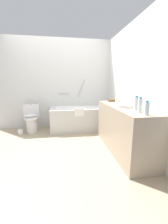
% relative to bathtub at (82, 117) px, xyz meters
% --- Properties ---
extents(ground_plane, '(3.96, 3.96, 0.00)m').
position_rel_bathtub_xyz_m(ground_plane, '(-0.62, -0.91, -0.32)').
color(ground_plane, tan).
extents(wall_back_tiled, '(3.36, 0.10, 2.38)m').
position_rel_bathtub_xyz_m(wall_back_tiled, '(-0.62, 0.40, 0.87)').
color(wall_back_tiled, silver).
rests_on(wall_back_tiled, ground_plane).
extents(wall_right_mirror, '(0.10, 2.93, 2.38)m').
position_rel_bathtub_xyz_m(wall_right_mirror, '(0.90, -0.91, 0.87)').
color(wall_right_mirror, silver).
rests_on(wall_right_mirror, ground_plane).
extents(bathtub, '(1.62, 0.71, 1.32)m').
position_rel_bathtub_xyz_m(bathtub, '(0.00, 0.00, 0.00)').
color(bathtub, silver).
rests_on(bathtub, ground_plane).
extents(toilet, '(0.39, 0.51, 0.69)m').
position_rel_bathtub_xyz_m(toilet, '(-1.28, -0.03, 0.04)').
color(toilet, white).
rests_on(toilet, ground_plane).
extents(vanity_counter, '(0.53, 1.56, 0.83)m').
position_rel_bathtub_xyz_m(vanity_counter, '(0.59, -1.33, 0.10)').
color(vanity_counter, tan).
rests_on(vanity_counter, ground_plane).
extents(sink_basin, '(0.31, 0.31, 0.05)m').
position_rel_bathtub_xyz_m(sink_basin, '(0.54, -1.38, 0.54)').
color(sink_basin, white).
rests_on(sink_basin, vanity_counter).
extents(sink_faucet, '(0.10, 0.15, 0.08)m').
position_rel_bathtub_xyz_m(sink_faucet, '(0.72, -1.38, 0.55)').
color(sink_faucet, silver).
rests_on(sink_faucet, vanity_counter).
extents(water_bottle_0, '(0.07, 0.07, 0.22)m').
position_rel_bathtub_xyz_m(water_bottle_0, '(0.59, -1.67, 0.61)').
color(water_bottle_0, silver).
rests_on(water_bottle_0, vanity_counter).
extents(water_bottle_1, '(0.06, 0.06, 0.21)m').
position_rel_bathtub_xyz_m(water_bottle_1, '(0.56, -1.82, 0.61)').
color(water_bottle_1, silver).
rests_on(water_bottle_1, vanity_counter).
extents(water_bottle_2, '(0.06, 0.06, 0.19)m').
position_rel_bathtub_xyz_m(water_bottle_2, '(0.55, -2.00, 0.60)').
color(water_bottle_2, silver).
rests_on(water_bottle_2, vanity_counter).
extents(drinking_glass_0, '(0.07, 0.07, 0.09)m').
position_rel_bathtub_xyz_m(drinking_glass_0, '(0.59, -1.06, 0.56)').
color(drinking_glass_0, white).
rests_on(drinking_glass_0, vanity_counter).
extents(drinking_glass_1, '(0.06, 0.06, 0.08)m').
position_rel_bathtub_xyz_m(drinking_glass_1, '(0.61, -0.87, 0.55)').
color(drinking_glass_1, white).
rests_on(drinking_glass_1, vanity_counter).
extents(amenity_basket, '(0.14, 0.10, 0.05)m').
position_rel_bathtub_xyz_m(amenity_basket, '(0.56, -0.71, 0.54)').
color(amenity_basket, brown).
rests_on(amenity_basket, vanity_counter).
extents(soap_dish, '(0.09, 0.06, 0.02)m').
position_rel_bathtub_xyz_m(soap_dish, '(0.52, -0.93, 0.52)').
color(soap_dish, white).
rests_on(soap_dish, vanity_counter).
extents(toilet_paper_roll, '(0.11, 0.11, 0.11)m').
position_rel_bathtub_xyz_m(toilet_paper_roll, '(-1.54, -0.16, -0.26)').
color(toilet_paper_roll, white).
rests_on(toilet_paper_roll, ground_plane).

